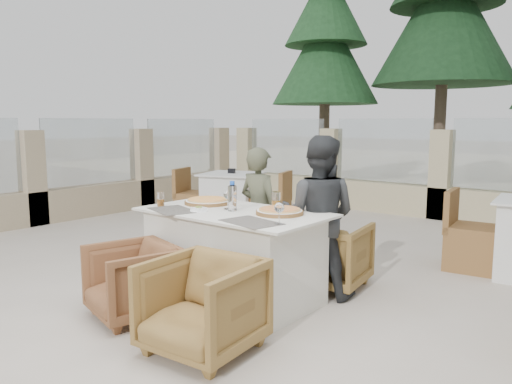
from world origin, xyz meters
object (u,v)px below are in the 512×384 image
Objects in this scene: armchair_near_left at (133,281)px; diner_left at (259,213)px; beer_glass_left at (161,199)px; bg_table_a at (232,199)px; wine_glass_centre at (228,199)px; armchair_near_right at (202,306)px; diner_right at (318,216)px; armchair_far_left at (248,247)px; armchair_far_right at (330,254)px; dining_table at (234,255)px; wine_glass_corner at (279,212)px; beer_glass_right at (276,201)px; pizza_left at (208,201)px; olive_dish at (199,209)px; water_bottle at (232,196)px; pizza_right at (280,211)px.

armchair_near_left is 0.50× the size of diner_left.
bg_table_a is at bearing 119.58° from beer_glass_left.
bg_table_a is at bearing 131.45° from wine_glass_centre.
armchair_near_right is 0.54× the size of diner_left.
diner_right reaches higher than wine_glass_centre.
armchair_near_left is (-0.03, -1.35, -0.01)m from armchair_far_left.
armchair_far_right is at bearing 86.11° from armchair_near_right.
dining_table is 1.25× the size of diner_left.
dining_table is at bearing 18.84° from beer_glass_left.
bg_table_a is (-2.02, 2.29, -0.48)m from wine_glass_centre.
armchair_near_left is at bearing 169.39° from armchair_near_right.
wine_glass_corner is 0.65m from beer_glass_right.
diner_left is at bearing 67.34° from pizza_left.
olive_dish is (-0.22, -0.20, 0.41)m from dining_table.
armchair_near_right is (1.18, -0.66, -0.52)m from beer_glass_left.
armchair_near_left is at bearing -148.43° from wine_glass_corner.
water_bottle is 0.20× the size of diner_left.
beer_glass_right reaches higher than armchair_far_left.
wine_glass_corner is at bearing 74.50° from armchair_near_right.
bg_table_a is at bearing 132.19° from water_bottle.
wine_glass_corner is 0.13× the size of diner_right.
olive_dish is 0.07× the size of bg_table_a.
wine_glass_centre is 0.26× the size of armchair_near_right.
water_bottle is at bearing 174.93° from dining_table.
wine_glass_corner is 1.16m from armchair_far_right.
diner_right is at bearing 177.49° from diner_left.
armchair_far_right is 0.79m from diner_left.
beer_glass_left is 0.86m from armchair_near_left.
water_bottle is 2.31× the size of olive_dish.
wine_glass_corner is 0.29× the size of armchair_near_left.
wine_glass_corner is 1.31m from beer_glass_left.
wine_glass_corner reaches higher than armchair_far_left.
beer_glass_right reaches higher than dining_table.
wine_glass_centre is 1.23m from armchair_near_right.
armchair_near_left is at bearing -112.86° from dining_table.
diner_left is (-0.01, 0.83, -0.15)m from olive_dish.
beer_glass_left is 1.01m from armchair_far_left.
armchair_far_right is (0.08, 0.67, -0.49)m from pizza_right.
dining_table reaches higher than armchair_near_right.
water_bottle is 0.16× the size of bg_table_a.
armchair_far_left is at bearing 9.59° from armchair_far_right.
armchair_far_left is at bearing -17.91° from diner_right.
pizza_left is 2.31× the size of wine_glass_corner.
armchair_near_right is at bearing 119.65° from diner_left.
wine_glass_centre is 0.13× the size of diner_right.
water_bottle is at bearing -67.06° from bg_table_a.
pizza_right reaches higher than armchair_far_left.
pizza_right is at bearing 57.38° from diner_right.
beer_glass_left is at bearing 15.52° from diner_right.
armchair_far_left is at bearing 149.02° from pizza_right.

